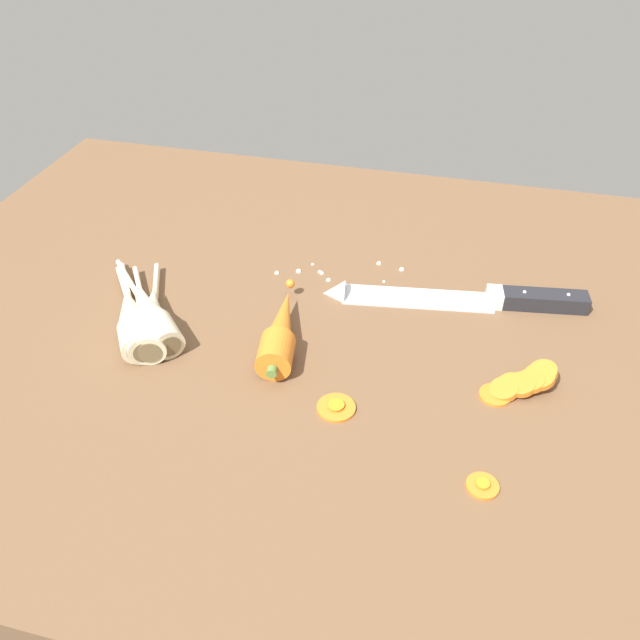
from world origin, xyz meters
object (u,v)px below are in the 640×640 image
Objects in this scene: parsnip_mid_right at (132,318)px; carrot_slice_stray_mid at (336,407)px; carrot_slice_stack at (521,383)px; parsnip_mid_left at (147,314)px; chefs_knife at (450,297)px; parsnip_back at (152,319)px; parsnip_front at (150,314)px; whole_carrot at (280,331)px; carrot_slice_stray_near at (483,485)px; parsnip_outer at (135,320)px.

parsnip_mid_right is 28.65cm from carrot_slice_stray_mid.
parsnip_mid_left is at bearing 179.40° from carrot_slice_stack.
chefs_knife is 1.81× the size of parsnip_back.
parsnip_front reaches higher than chefs_knife.
whole_carrot is 29.74cm from carrot_slice_stray_near.
parsnip_front and parsnip_mid_left have the same top height.
carrot_slice_stray_near is at bearing -18.97° from parsnip_back.
parsnip_mid_right is 0.95× the size of parsnip_back.
whole_carrot is (-19.28, -13.99, 1.45)cm from chefs_knife.
chefs_knife is 25.15cm from carrot_slice_stray_mid.
parsnip_mid_left is at bearing 162.47° from carrot_slice_stray_mid.
carrot_slice_stray_near is (41.48, -14.25, -1.62)cm from parsnip_back.
whole_carrot is 18.35cm from parsnip_outer.
parsnip_back is (2.41, 0.54, 0.00)cm from parsnip_mid_right.
parsnip_back is (-16.28, -1.45, -0.12)cm from whole_carrot.
carrot_slice_stray_mid is at bearing -158.02° from carrot_slice_stack.
parsnip_outer is 46.74cm from carrot_slice_stack.
chefs_knife is 1.97× the size of parsnip_outer.
whole_carrot is 2.15× the size of carrot_slice_stack.
carrot_slice_stray_mid is (25.32, -7.52, -1.62)cm from parsnip_back.
chefs_knife is 23.86cm from whole_carrot.
chefs_knife is at bearing 23.47° from parsnip_back.
parsnip_back is at bearing 161.03° from carrot_slice_stray_near.
whole_carrot is at bearing 1.86° from parsnip_front.
whole_carrot is at bearing 135.21° from carrot_slice_stray_mid.
whole_carrot reaches higher than carrot_slice_stray_mid.
carrot_slice_stray_near is (25.20, -15.71, -1.74)cm from whole_carrot.
chefs_knife is 1.92× the size of whole_carrot.
parsnip_mid_right is at bearing -141.24° from parsnip_front.
parsnip_mid_right is at bearing 161.18° from parsnip_outer.
carrot_slice_stack is at bearing 1.06° from parsnip_mid_right.
chefs_knife is 38.79cm from parsnip_back.
parsnip_front is at bearing 160.20° from carrot_slice_stray_near.
carrot_slice_stray_mid is (27.26, -6.83, -1.62)cm from parsnip_outer.
parsnip_outer is (-1.32, -1.60, 0.00)cm from parsnip_front.
carrot_slice_stack is (9.22, -15.11, 0.42)cm from chefs_knife.
whole_carrot reaches higher than parsnip_mid_right.
parsnip_outer is at bearing -156.71° from chefs_knife.
parsnip_back reaches higher than chefs_knife.
parsnip_back is at bearing -174.90° from whole_carrot.
parsnip_front is at bearing -158.11° from chefs_knife.
carrot_slice_stack is (46.72, 1.03, -0.90)cm from parsnip_outer.
parsnip_mid_right is 2.47cm from parsnip_back.
parsnip_mid_left is 0.92× the size of parsnip_mid_right.
carrot_slice_stack is (47.20, 0.87, -0.90)cm from parsnip_mid_right.
parsnip_front is at bearing 50.52° from parsnip_outer.
parsnip_front and parsnip_mid_right have the same top height.
parsnip_back reaches higher than carrot_slice_stray_mid.
parsnip_mid_left is (-17.35, -0.64, -0.12)cm from whole_carrot.
parsnip_outer is at bearing -119.87° from parsnip_mid_left.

